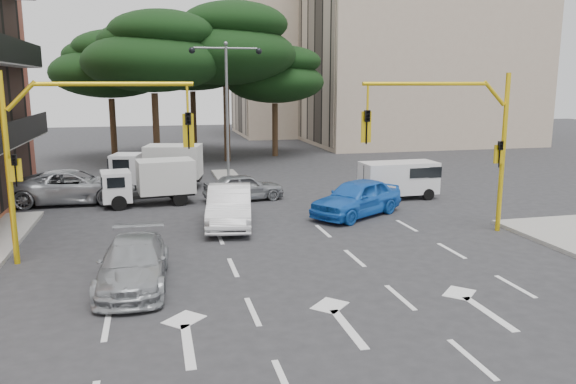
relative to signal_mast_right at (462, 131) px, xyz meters
name	(u,v)px	position (x,y,z in m)	size (l,w,h in m)	color
ground	(295,263)	(-6.80, -1.99, -3.88)	(120.00, 120.00, 0.00)	#28282B
median_strip	(228,178)	(-6.80, 14.01, -3.81)	(1.40, 6.00, 0.15)	gray
apartment_beige_near	(421,41)	(13.15, 30.01, 5.47)	(20.20, 12.15, 18.70)	tan
apartment_beige_far	(311,57)	(6.15, 42.01, 4.47)	(16.20, 12.15, 16.70)	tan
pine_left_near	(154,52)	(-10.75, 19.96, 3.72)	(9.15, 9.15, 10.23)	#382616
pine_center	(226,44)	(-5.75, 21.96, 4.41)	(9.98, 9.98, 11.16)	#382616
pine_left_far	(110,64)	(-13.75, 23.96, 3.03)	(8.32, 8.32, 9.30)	#382616
pine_right	(276,75)	(-1.75, 23.96, 2.33)	(7.49, 7.49, 8.37)	#382616
pine_back	(192,57)	(-7.75, 26.96, 3.72)	(9.15, 9.15, 10.23)	#382616
signal_mast_right	(462,131)	(0.00, 0.00, 0.00)	(5.79, 0.37, 6.00)	yellow
signal_mast_left	(68,140)	(-13.61, 0.00, 0.00)	(5.79, 0.37, 6.00)	yellow
street_lamp_center	(227,86)	(-6.80, 14.01, 1.54)	(4.16, 0.36, 7.77)	slate
car_white_hatch	(229,206)	(-8.19, 3.23, -3.09)	(1.69, 4.84, 1.60)	silver
car_blue_compact	(357,198)	(-2.67, 3.60, -3.09)	(1.88, 4.67, 1.59)	blue
car_silver_wagon	(133,263)	(-11.73, -2.91, -3.23)	(1.85, 4.54, 1.32)	#989CA0
car_silver_cross_a	(74,187)	(-14.80, 9.25, -3.10)	(2.61, 5.66, 1.57)	#AEB1B6
car_silver_cross_b	(244,187)	(-6.85, 7.96, -3.22)	(1.56, 3.88, 1.32)	gray
van_white	(399,180)	(0.65, 6.64, -2.96)	(1.67, 3.70, 1.85)	silver
box_truck_a	(149,183)	(-11.30, 8.01, -2.84)	(1.79, 4.26, 2.09)	white
box_truck_b	(158,167)	(-10.85, 12.16, -2.71)	(2.01, 4.79, 2.36)	white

